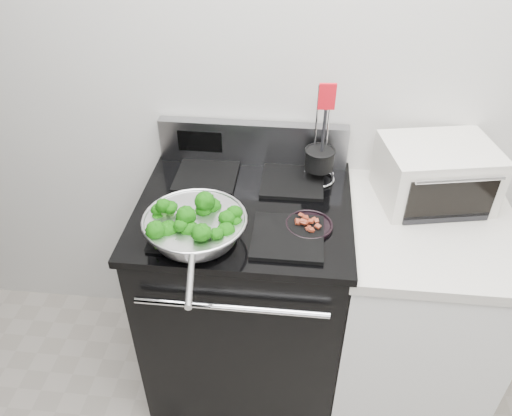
# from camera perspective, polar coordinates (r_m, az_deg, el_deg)

# --- Properties ---
(back_wall) EXTENTS (4.00, 0.02, 2.70)m
(back_wall) POSITION_cam_1_polar(r_m,az_deg,el_deg) (1.93, 8.97, 15.45)
(back_wall) COLOR beige
(back_wall) RESTS_ON ground
(gas_range) EXTENTS (0.79, 0.69, 1.13)m
(gas_range) POSITION_cam_1_polar(r_m,az_deg,el_deg) (2.14, -1.19, -9.61)
(gas_range) COLOR black
(gas_range) RESTS_ON floor
(counter) EXTENTS (0.62, 0.68, 0.92)m
(counter) POSITION_cam_1_polar(r_m,az_deg,el_deg) (2.20, 17.12, -11.10)
(counter) COLOR white
(counter) RESTS_ON floor
(skillet) EXTENTS (0.35, 0.55, 0.07)m
(skillet) POSITION_cam_1_polar(r_m,az_deg,el_deg) (1.66, -6.97, -2.09)
(skillet) COLOR silver
(skillet) RESTS_ON gas_range
(broccoli_pile) EXTENTS (0.27, 0.27, 0.09)m
(broccoli_pile) POSITION_cam_1_polar(r_m,az_deg,el_deg) (1.65, -7.01, -1.51)
(broccoli_pile) COLOR #063004
(broccoli_pile) RESTS_ON skillet
(bacon_plate) EXTENTS (0.17, 0.17, 0.04)m
(bacon_plate) POSITION_cam_1_polar(r_m,az_deg,el_deg) (1.73, 6.10, -1.70)
(bacon_plate) COLOR black
(bacon_plate) RESTS_ON gas_range
(utensil_holder) EXTENTS (0.13, 0.13, 0.41)m
(utensil_holder) POSITION_cam_1_polar(r_m,az_deg,el_deg) (1.95, 7.23, 4.98)
(utensil_holder) COLOR silver
(utensil_holder) RESTS_ON gas_range
(toaster_oven) EXTENTS (0.45, 0.37, 0.23)m
(toaster_oven) POSITION_cam_1_polar(r_m,az_deg,el_deg) (1.97, 19.82, 3.72)
(toaster_oven) COLOR silver
(toaster_oven) RESTS_ON counter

